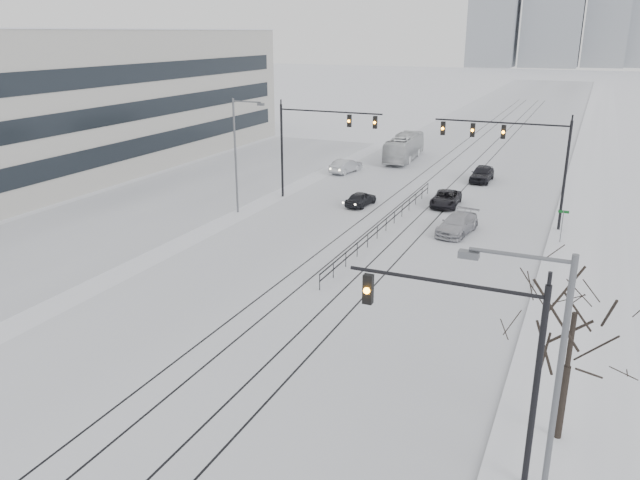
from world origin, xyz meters
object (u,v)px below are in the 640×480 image
(traffic_mast_near, at_px, (484,351))
(sedan_nb_right, at_px, (457,224))
(sedan_sb_inner, at_px, (361,199))
(bare_tree, at_px, (573,327))
(box_truck, at_px, (404,148))
(sedan_sb_outer, at_px, (346,166))
(sedan_nb_far, at_px, (482,174))
(sedan_nb_front, at_px, (446,199))

(traffic_mast_near, xyz_separation_m, sedan_nb_right, (-5.95, 25.53, -3.87))
(sedan_sb_inner, bearing_deg, traffic_mast_near, 123.24)
(traffic_mast_near, relative_size, bare_tree, 1.15)
(bare_tree, relative_size, box_truck, 0.61)
(traffic_mast_near, bearing_deg, sedan_sb_outer, 116.68)
(bare_tree, relative_size, sedan_sb_outer, 1.43)
(sedan_nb_far, bearing_deg, traffic_mast_near, -79.31)
(bare_tree, distance_m, box_truck, 51.10)
(sedan_nb_far, bearing_deg, sedan_nb_right, -84.65)
(sedan_sb_inner, distance_m, sedan_nb_front, 7.07)
(traffic_mast_near, relative_size, sedan_nb_far, 1.54)
(traffic_mast_near, bearing_deg, sedan_nb_right, 103.11)
(box_truck, bearing_deg, sedan_nb_right, 111.69)
(sedan_nb_right, bearing_deg, traffic_mast_near, -68.91)
(bare_tree, bearing_deg, sedan_nb_right, 110.35)
(traffic_mast_near, distance_m, sedan_nb_front, 33.87)
(sedan_nb_far, relative_size, box_truck, 0.45)
(bare_tree, xyz_separation_m, box_truck, (-19.60, 47.09, -3.09))
(sedan_sb_inner, relative_size, sedan_nb_right, 0.75)
(box_truck, bearing_deg, sedan_sb_outer, 65.11)
(traffic_mast_near, height_order, sedan_nb_right, traffic_mast_near)
(traffic_mast_near, height_order, sedan_nb_far, traffic_mast_near)
(box_truck, bearing_deg, sedan_nb_front, 113.77)
(bare_tree, xyz_separation_m, sedan_sb_outer, (-23.16, 38.27, -3.79))
(sedan_sb_outer, xyz_separation_m, sedan_nb_far, (13.51, 1.58, 0.07))
(sedan_sb_outer, distance_m, sedan_nb_front, 15.11)
(sedan_sb_outer, relative_size, sedan_nb_right, 0.89)
(sedan_sb_inner, bearing_deg, box_truck, -76.80)
(traffic_mast_near, distance_m, bare_tree, 3.85)
(sedan_sb_inner, height_order, sedan_sb_outer, sedan_sb_outer)
(sedan_sb_inner, relative_size, sedan_sb_outer, 0.85)
(sedan_nb_far, height_order, box_truck, box_truck)
(sedan_sb_inner, bearing_deg, sedan_nb_far, -113.48)
(traffic_mast_near, relative_size, box_truck, 0.69)
(sedan_nb_front, height_order, sedan_nb_far, sedan_nb_far)
(bare_tree, height_order, sedan_sb_outer, bare_tree)
(bare_tree, height_order, sedan_nb_right, bare_tree)
(sedan_sb_outer, xyz_separation_m, sedan_nb_front, (12.35, -8.70, -0.07))
(bare_tree, relative_size, sedan_nb_far, 1.35)
(bare_tree, bearing_deg, traffic_mast_near, -128.76)
(sedan_sb_inner, distance_m, box_truck, 20.51)
(sedan_sb_inner, bearing_deg, sedan_sb_outer, -56.32)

